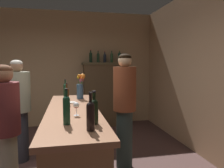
{
  "coord_description": "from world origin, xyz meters",
  "views": [
    {
      "loc": [
        0.5,
        -2.64,
        1.56
      ],
      "look_at": [
        1.08,
        0.13,
        1.31
      ],
      "focal_mm": 34.14,
      "sensor_mm": 36.0,
      "label": 1
    }
  ],
  "objects_px": {
    "flower_arrangement": "(80,86)",
    "display_bottle_right": "(119,57)",
    "wine_bottle_riesling": "(67,109)",
    "display_bottle_midright": "(112,57)",
    "display_bottle_center": "(105,58)",
    "patron_tall": "(6,128)",
    "wine_bottle_merlot": "(67,95)",
    "patron_redhead": "(18,107)",
    "display_cabinet": "(105,93)",
    "wine_bottle_malbec": "(94,110)",
    "display_bottle_midleft": "(98,57)",
    "bartender": "(125,105)",
    "wine_bottle_rose": "(91,114)",
    "wine_bottle_syrah": "(65,90)",
    "display_bottle_left": "(91,57)",
    "cheese_plate": "(71,102)",
    "wine_glass_front": "(82,91)",
    "bar_counter": "(73,148)",
    "wine_glass_mid": "(76,106)"
  },
  "relations": [
    {
      "from": "display_bottle_midleft",
      "to": "bartender",
      "type": "xyz_separation_m",
      "value": [
        0.07,
        -2.29,
        -0.79
      ]
    },
    {
      "from": "wine_bottle_syrah",
      "to": "wine_glass_front",
      "type": "relative_size",
      "value": 1.96
    },
    {
      "from": "flower_arrangement",
      "to": "display_bottle_midright",
      "type": "bearing_deg",
      "value": 64.37
    },
    {
      "from": "display_cabinet",
      "to": "wine_bottle_malbec",
      "type": "relative_size",
      "value": 5.26
    },
    {
      "from": "cheese_plate",
      "to": "wine_bottle_malbec",
      "type": "bearing_deg",
      "value": -80.12
    },
    {
      "from": "flower_arrangement",
      "to": "display_bottle_right",
      "type": "bearing_deg",
      "value": 59.61
    },
    {
      "from": "wine_bottle_rose",
      "to": "patron_tall",
      "type": "relative_size",
      "value": 0.21
    },
    {
      "from": "wine_bottle_malbec",
      "to": "wine_bottle_syrah",
      "type": "bearing_deg",
      "value": 99.58
    },
    {
      "from": "display_cabinet",
      "to": "display_bottle_midright",
      "type": "height_order",
      "value": "display_bottle_midright"
    },
    {
      "from": "flower_arrangement",
      "to": "display_bottle_center",
      "type": "xyz_separation_m",
      "value": [
        0.73,
        1.89,
        0.52
      ]
    },
    {
      "from": "wine_bottle_rose",
      "to": "display_bottle_center",
      "type": "bearing_deg",
      "value": 78.3
    },
    {
      "from": "wine_bottle_riesling",
      "to": "patron_redhead",
      "type": "xyz_separation_m",
      "value": [
        -0.77,
        1.64,
        -0.27
      ]
    },
    {
      "from": "wine_bottle_malbec",
      "to": "bar_counter",
      "type": "bearing_deg",
      "value": 104.41
    },
    {
      "from": "bartender",
      "to": "wine_bottle_rose",
      "type": "bearing_deg",
      "value": 47.29
    },
    {
      "from": "display_bottle_midright",
      "to": "wine_bottle_riesling",
      "type": "bearing_deg",
      "value": -108.34
    },
    {
      "from": "wine_bottle_malbec",
      "to": "patron_tall",
      "type": "xyz_separation_m",
      "value": [
        -0.91,
        0.54,
        -0.27
      ]
    },
    {
      "from": "wine_bottle_rose",
      "to": "flower_arrangement",
      "type": "distance_m",
      "value": 1.71
    },
    {
      "from": "wine_glass_mid",
      "to": "display_cabinet",
      "type": "bearing_deg",
      "value": 74.56
    },
    {
      "from": "wine_bottle_syrah",
      "to": "display_bottle_left",
      "type": "height_order",
      "value": "display_bottle_left"
    },
    {
      "from": "display_cabinet",
      "to": "patron_redhead",
      "type": "bearing_deg",
      "value": -134.63
    },
    {
      "from": "display_bottle_center",
      "to": "patron_tall",
      "type": "height_order",
      "value": "display_bottle_center"
    },
    {
      "from": "patron_redhead",
      "to": "wine_glass_front",
      "type": "bearing_deg",
      "value": 58.87
    },
    {
      "from": "wine_glass_mid",
      "to": "cheese_plate",
      "type": "height_order",
      "value": "wine_glass_mid"
    },
    {
      "from": "display_bottle_midleft",
      "to": "patron_redhead",
      "type": "height_order",
      "value": "display_bottle_midleft"
    },
    {
      "from": "flower_arrangement",
      "to": "patron_redhead",
      "type": "height_order",
      "value": "patron_redhead"
    },
    {
      "from": "wine_bottle_malbec",
      "to": "display_bottle_midleft",
      "type": "relative_size",
      "value": 1.03
    },
    {
      "from": "wine_bottle_riesling",
      "to": "display_bottle_midright",
      "type": "bearing_deg",
      "value": 71.66
    },
    {
      "from": "wine_glass_front",
      "to": "display_bottle_midleft",
      "type": "height_order",
      "value": "display_bottle_midleft"
    },
    {
      "from": "display_cabinet",
      "to": "display_bottle_right",
      "type": "height_order",
      "value": "display_bottle_right"
    },
    {
      "from": "display_cabinet",
      "to": "wine_bottle_syrah",
      "type": "relative_size",
      "value": 5.26
    },
    {
      "from": "display_bottle_right",
      "to": "wine_glass_mid",
      "type": "bearing_deg",
      "value": -111.85
    },
    {
      "from": "bartender",
      "to": "wine_bottle_malbec",
      "type": "bearing_deg",
      "value": 45.57
    },
    {
      "from": "wine_bottle_merlot",
      "to": "patron_redhead",
      "type": "bearing_deg",
      "value": 141.04
    },
    {
      "from": "wine_bottle_riesling",
      "to": "wine_bottle_rose",
      "type": "xyz_separation_m",
      "value": [
        0.2,
        -0.22,
        -0.01
      ]
    },
    {
      "from": "wine_bottle_merlot",
      "to": "wine_glass_front",
      "type": "distance_m",
      "value": 0.65
    },
    {
      "from": "wine_bottle_rose",
      "to": "patron_redhead",
      "type": "height_order",
      "value": "patron_redhead"
    },
    {
      "from": "display_bottle_midright",
      "to": "patron_redhead",
      "type": "bearing_deg",
      "value": -137.47
    },
    {
      "from": "cheese_plate",
      "to": "display_bottle_right",
      "type": "distance_m",
      "value": 2.69
    },
    {
      "from": "wine_glass_front",
      "to": "wine_glass_mid",
      "type": "distance_m",
      "value": 1.3
    },
    {
      "from": "wine_glass_front",
      "to": "display_bottle_midleft",
      "type": "xyz_separation_m",
      "value": [
        0.53,
        1.76,
        0.62
      ]
    },
    {
      "from": "wine_bottle_syrah",
      "to": "display_bottle_left",
      "type": "distance_m",
      "value": 1.95
    },
    {
      "from": "bar_counter",
      "to": "patron_tall",
      "type": "distance_m",
      "value": 0.83
    },
    {
      "from": "wine_glass_mid",
      "to": "display_bottle_right",
      "type": "xyz_separation_m",
      "value": [
        1.22,
        3.05,
        0.64
      ]
    },
    {
      "from": "wine_bottle_merlot",
      "to": "flower_arrangement",
      "type": "xyz_separation_m",
      "value": [
        0.21,
        0.47,
        0.07
      ]
    },
    {
      "from": "display_bottle_center",
      "to": "wine_bottle_syrah",
      "type": "bearing_deg",
      "value": -119.03
    },
    {
      "from": "wine_bottle_riesling",
      "to": "flower_arrangement",
      "type": "bearing_deg",
      "value": 81.84
    },
    {
      "from": "wine_glass_front",
      "to": "flower_arrangement",
      "type": "bearing_deg",
      "value": -100.78
    },
    {
      "from": "display_cabinet",
      "to": "patron_tall",
      "type": "relative_size",
      "value": 1.03
    },
    {
      "from": "display_cabinet",
      "to": "wine_bottle_rose",
      "type": "relative_size",
      "value": 5.02
    },
    {
      "from": "wine_bottle_riesling",
      "to": "display_bottle_midright",
      "type": "xyz_separation_m",
      "value": [
        1.12,
        3.38,
        0.59
      ]
    }
  ]
}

